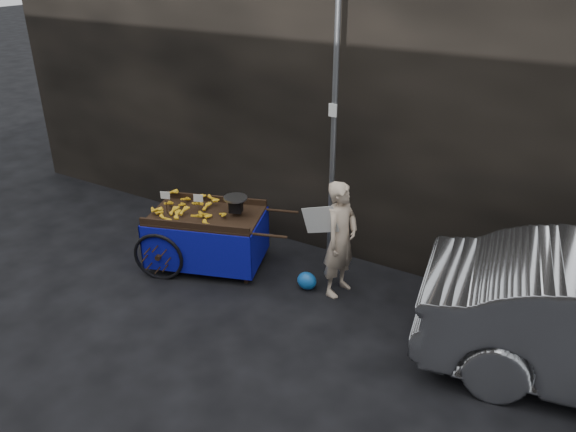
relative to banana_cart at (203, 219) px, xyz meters
The scene contains 6 objects.
ground 1.53m from the banana_cart, 11.27° to the right, with size 80.00×80.00×0.00m, color black.
building_wall 3.37m from the banana_cart, 54.11° to the left, with size 13.50×2.00×5.00m.
street_pole 2.28m from the banana_cart, 33.01° to the left, with size 0.12×0.10×4.00m.
banana_cart is the anchor object (origin of this frame).
vendor 2.13m from the banana_cart, ahead, with size 0.78×0.65×1.67m.
plastic_bag 1.81m from the banana_cart, ahead, with size 0.29×0.23×0.26m, color #175AAD.
Camera 1 is at (3.64, -5.49, 4.44)m, focal length 35.00 mm.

